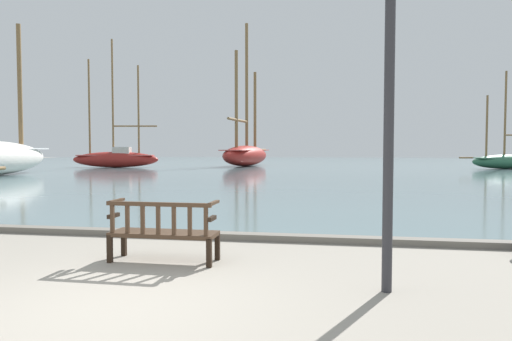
{
  "coord_description": "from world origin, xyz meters",
  "views": [
    {
      "loc": [
        2.38,
        -4.43,
        1.69
      ],
      "look_at": [
        -0.06,
        10.0,
        1.0
      ],
      "focal_mm": 32.0,
      "sensor_mm": 36.0,
      "label": 1
    }
  ],
  "objects_px": {
    "sailboat_outer_port": "(116,157)",
    "sailboat_far_starboard": "(505,160)",
    "sailboat_distant_harbor": "(246,153)",
    "park_bench": "(163,231)",
    "lamp_post": "(389,73)"
  },
  "relations": [
    {
      "from": "sailboat_far_starboard",
      "to": "sailboat_distant_harbor",
      "type": "height_order",
      "value": "sailboat_distant_harbor"
    },
    {
      "from": "sailboat_outer_port",
      "to": "sailboat_distant_harbor",
      "type": "bearing_deg",
      "value": 27.17
    },
    {
      "from": "park_bench",
      "to": "sailboat_outer_port",
      "type": "bearing_deg",
      "value": 117.76
    },
    {
      "from": "sailboat_outer_port",
      "to": "sailboat_distant_harbor",
      "type": "relative_size",
      "value": 0.82
    },
    {
      "from": "sailboat_distant_harbor",
      "to": "lamp_post",
      "type": "distance_m",
      "value": 38.22
    },
    {
      "from": "sailboat_far_starboard",
      "to": "park_bench",
      "type": "bearing_deg",
      "value": -116.04
    },
    {
      "from": "sailboat_far_starboard",
      "to": "sailboat_outer_port",
      "type": "bearing_deg",
      "value": -175.4
    },
    {
      "from": "sailboat_far_starboard",
      "to": "lamp_post",
      "type": "height_order",
      "value": "sailboat_far_starboard"
    },
    {
      "from": "sailboat_distant_harbor",
      "to": "lamp_post",
      "type": "height_order",
      "value": "sailboat_distant_harbor"
    },
    {
      "from": "park_bench",
      "to": "sailboat_outer_port",
      "type": "height_order",
      "value": "sailboat_outer_port"
    },
    {
      "from": "sailboat_outer_port",
      "to": "sailboat_far_starboard",
      "type": "xyz_separation_m",
      "value": [
        32.58,
        2.62,
        -0.23
      ]
    },
    {
      "from": "sailboat_outer_port",
      "to": "sailboat_far_starboard",
      "type": "distance_m",
      "value": 32.68
    },
    {
      "from": "sailboat_outer_port",
      "to": "sailboat_far_starboard",
      "type": "bearing_deg",
      "value": 4.6
    },
    {
      "from": "sailboat_distant_harbor",
      "to": "sailboat_far_starboard",
      "type": "bearing_deg",
      "value": -7.23
    },
    {
      "from": "park_bench",
      "to": "sailboat_distant_harbor",
      "type": "relative_size",
      "value": 0.12
    }
  ]
}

